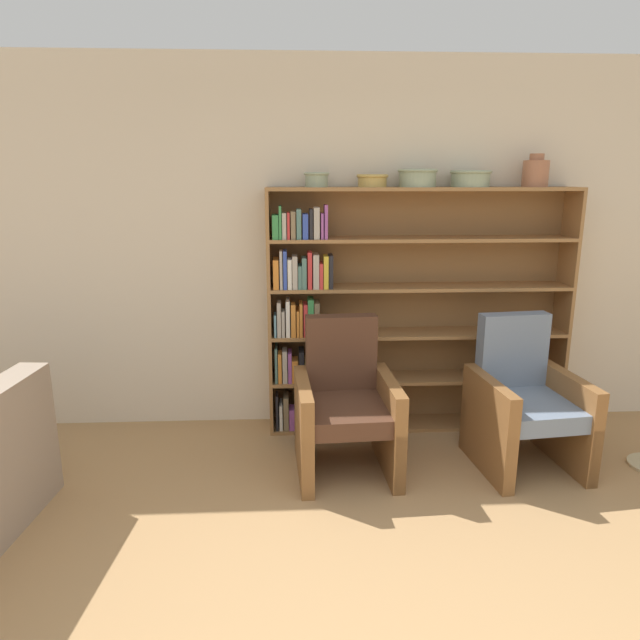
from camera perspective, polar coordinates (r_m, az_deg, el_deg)
The scene contains 9 objects.
wall_back at distance 4.36m, azimuth 2.13°, elevation 7.21°, with size 12.00×0.06×2.75m.
bookshelf at distance 4.32m, azimuth 6.98°, elevation 0.74°, with size 2.25×0.30×1.83m.
bowl_cream at distance 4.12m, azimuth -0.34°, elevation 13.96°, with size 0.18×0.18×0.10m.
bowl_olive at distance 4.16m, azimuth 5.25°, elevation 13.80°, with size 0.23×0.23×0.09m.
bowl_sage at distance 4.22m, azimuth 9.73°, elevation 13.93°, with size 0.28×0.28×0.13m.
bowl_slate at distance 4.32m, azimuth 14.83°, elevation 13.60°, with size 0.29×0.29×0.12m.
vase_tall at distance 4.48m, azimuth 20.75°, elevation 13.63°, with size 0.18×0.18×0.23m.
armchair_leather at distance 3.80m, azimuth 2.54°, elevation -8.74°, with size 0.68×0.71×1.00m.
armchair_cushioned at distance 4.09m, azimuth 19.74°, elevation -7.91°, with size 0.71×0.75×1.00m.
Camera 1 is at (-0.38, -1.40, 1.91)m, focal length 32.00 mm.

